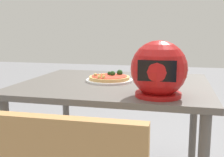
# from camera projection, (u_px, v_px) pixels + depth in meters

# --- Properties ---
(dining_table) EXTENTS (1.09, 0.90, 0.77)m
(dining_table) POSITION_uv_depth(u_px,v_px,m) (115.00, 98.00, 1.64)
(dining_table) COLOR #5B5651
(dining_table) RESTS_ON ground
(pizza_plate) EXTENTS (0.28, 0.28, 0.01)m
(pizza_plate) POSITION_uv_depth(u_px,v_px,m) (109.00, 80.00, 1.67)
(pizza_plate) COLOR white
(pizza_plate) RESTS_ON dining_table
(pizza) EXTENTS (0.24, 0.24, 0.05)m
(pizza) POSITION_uv_depth(u_px,v_px,m) (110.00, 77.00, 1.67)
(pizza) COLOR tan
(pizza) RESTS_ON pizza_plate
(motorcycle_helmet) EXTENTS (0.26, 0.26, 0.26)m
(motorcycle_helmet) POSITION_uv_depth(u_px,v_px,m) (159.00, 70.00, 1.26)
(motorcycle_helmet) COLOR #B21414
(motorcycle_helmet) RESTS_ON dining_table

